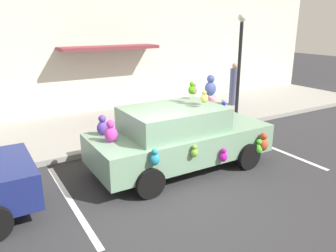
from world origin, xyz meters
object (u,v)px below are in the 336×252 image
Objects in this scene: street_lamp_post at (240,55)px; pedestrian_near_shopfront at (234,85)px; plush_covered_car at (179,137)px; teddy_bear_on_sidewalk at (212,108)px.

street_lamp_post is 2.06× the size of pedestrian_near_shopfront.
pedestrian_near_shopfront is at bearing 51.62° from street_lamp_post.
plush_covered_car is 4.12m from teddy_bear_on_sidewalk.
street_lamp_post is (3.91, 2.27, 1.56)m from plush_covered_car.
teddy_bear_on_sidewalk is at bearing 40.72° from plush_covered_car.
pedestrian_near_shopfront reaches higher than teddy_bear_on_sidewalk.
street_lamp_post is (0.80, -0.41, 1.83)m from teddy_bear_on_sidewalk.
plush_covered_car is 5.32× the size of teddy_bear_on_sidewalk.
teddy_bear_on_sidewalk is at bearing 152.86° from street_lamp_post.
street_lamp_post reaches higher than plush_covered_car.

